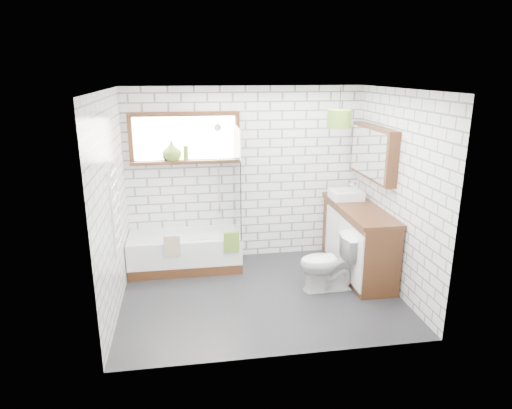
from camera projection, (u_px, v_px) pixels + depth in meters
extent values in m
cube|color=black|center=(261.00, 295.00, 5.73)|extent=(3.40, 2.60, 0.01)
cube|color=white|center=(261.00, 89.00, 5.02)|extent=(3.40, 2.60, 0.01)
cube|color=white|center=(246.00, 175.00, 6.61)|extent=(3.40, 0.01, 2.50)
cube|color=white|center=(285.00, 237.00, 4.14)|extent=(3.40, 0.01, 2.50)
cube|color=white|center=(111.00, 205.00, 5.11)|extent=(0.01, 2.60, 2.50)
cube|color=white|center=(397.00, 193.00, 5.63)|extent=(0.01, 2.60, 2.50)
cube|color=#391E0F|center=(185.00, 138.00, 6.28)|extent=(1.52, 0.16, 0.68)
cube|color=white|center=(116.00, 209.00, 5.14)|extent=(0.06, 0.52, 1.00)
cube|color=#391E0F|center=(373.00, 153.00, 6.07)|extent=(0.16, 1.20, 0.70)
cylinder|color=silver|center=(218.00, 169.00, 6.48)|extent=(0.02, 0.02, 1.30)
cube|color=white|center=(185.00, 251.00, 6.43)|extent=(1.55, 0.68, 0.50)
cube|color=white|center=(237.00, 180.00, 6.26)|extent=(0.02, 0.72, 1.50)
cube|color=olive|center=(231.00, 242.00, 6.13)|extent=(0.21, 0.06, 0.28)
cube|color=tan|center=(172.00, 246.00, 6.01)|extent=(0.21, 0.05, 0.28)
cube|color=#391E0F|center=(358.00, 240.00, 6.25)|extent=(0.53, 1.65, 0.95)
cube|color=white|center=(346.00, 195.00, 6.46)|extent=(0.43, 0.37, 0.12)
cylinder|color=silver|center=(357.00, 189.00, 6.46)|extent=(0.04, 0.04, 0.18)
imported|color=white|center=(328.00, 263.00, 5.76)|extent=(0.42, 0.73, 0.74)
imported|color=olive|center=(172.00, 152.00, 6.28)|extent=(0.34, 0.34, 0.27)
imported|color=black|center=(169.00, 155.00, 6.28)|extent=(0.20, 0.20, 0.20)
cylinder|color=olive|center=(186.00, 154.00, 6.32)|extent=(0.08, 0.08, 0.20)
cylinder|color=olive|center=(339.00, 119.00, 5.89)|extent=(0.31, 0.31, 0.23)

